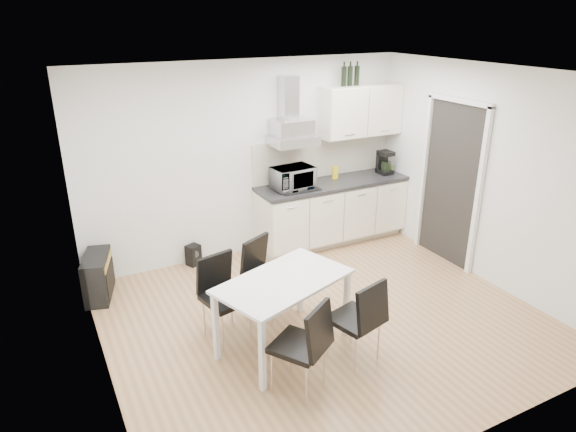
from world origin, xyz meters
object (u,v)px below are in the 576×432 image
object	(u,v)px
guitar_amp	(98,276)
kitchenette	(333,186)
chair_near_left	(298,346)
chair_far_right	(269,279)
chair_far_left	(226,300)
chair_near_right	(354,320)
dining_table	(283,288)
floor_speaker	(193,255)

from	to	relation	value
guitar_amp	kitchenette	bearing A→B (deg)	18.27
chair_near_left	chair_far_right	bearing A→B (deg)	43.77
chair_far_left	chair_near_right	size ratio (longest dim) A/B	1.00
kitchenette	chair_far_left	distance (m)	2.77
dining_table	chair_far_right	bearing A→B (deg)	59.10
chair_far_left	chair_near_right	bearing A→B (deg)	123.28
dining_table	kitchenette	bearing A→B (deg)	28.80
chair_near_left	floor_speaker	size ratio (longest dim) A/B	3.15
dining_table	chair_far_left	world-z (taller)	chair_far_left
guitar_amp	chair_far_right	bearing A→B (deg)	-21.95
chair_near_right	floor_speaker	world-z (taller)	chair_near_right
kitchenette	guitar_amp	size ratio (longest dim) A/B	3.73
chair_far_left	kitchenette	bearing A→B (deg)	-157.70
chair_far_right	chair_near_right	world-z (taller)	same
chair_near_right	guitar_amp	xyz separation A→B (m)	(-1.98, 2.36, -0.18)
chair_near_right	kitchenette	bearing A→B (deg)	47.01
dining_table	chair_far_left	bearing A→B (deg)	118.88
kitchenette	chair_near_right	size ratio (longest dim) A/B	2.86
chair_far_left	chair_near_left	size ratio (longest dim) A/B	1.00
dining_table	chair_near_right	bearing A→B (deg)	-64.24
chair_near_left	guitar_amp	xyz separation A→B (m)	(-1.31, 2.48, -0.18)
chair_far_right	chair_near_right	distance (m)	1.16
chair_far_left	guitar_amp	world-z (taller)	chair_far_left
chair_far_right	floor_speaker	size ratio (longest dim) A/B	3.15
chair_far_right	floor_speaker	distance (m)	1.62
kitchenette	guitar_amp	distance (m)	3.33
dining_table	chair_far_left	size ratio (longest dim) A/B	1.66
kitchenette	chair_near_left	world-z (taller)	kitchenette
kitchenette	chair_near_right	bearing A→B (deg)	-117.79
chair_far_left	guitar_amp	size ratio (longest dim) A/B	1.30
floor_speaker	chair_near_left	bearing A→B (deg)	-111.47
floor_speaker	chair_far_right	bearing A→B (deg)	-99.47
guitar_amp	floor_speaker	bearing A→B (deg)	29.05
chair_far_right	dining_table	bearing A→B (deg)	51.48
chair_far_right	chair_near_left	bearing A→B (deg)	49.77
chair_far_right	guitar_amp	xyz separation A→B (m)	(-1.61, 1.27, -0.18)
kitchenette	floor_speaker	distance (m)	2.17
kitchenette	floor_speaker	xyz separation A→B (m)	(-2.05, 0.17, -0.69)
chair_far_left	floor_speaker	distance (m)	1.78
chair_far_left	dining_table	bearing A→B (deg)	124.96
dining_table	floor_speaker	world-z (taller)	dining_table
floor_speaker	chair_far_left	bearing A→B (deg)	-119.45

